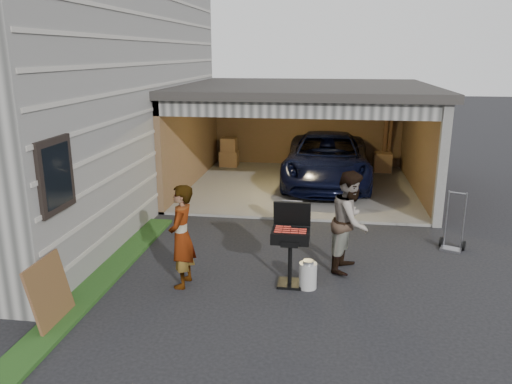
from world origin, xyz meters
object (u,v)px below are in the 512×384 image
bbq_grill (291,238)px  plywood_panel (50,292)px  man (350,221)px  hand_truck (452,238)px  propane_tank (308,276)px  minivan (327,161)px  woman (182,236)px

bbq_grill → plywood_panel: size_ratio=1.40×
man → hand_truck: (2.05, 1.23, -0.67)m
plywood_panel → man: bearing=30.6°
bbq_grill → plywood_panel: bbq_grill is taller
propane_tank → plywood_panel: plywood_panel is taller
plywood_panel → hand_truck: (6.27, 3.73, -0.26)m
plywood_panel → propane_tank: bearing=24.8°
bbq_grill → plywood_panel: 3.69m
minivan → plywood_panel: 9.22m
minivan → woman: woman is taller
minivan → propane_tank: size_ratio=11.79×
bbq_grill → hand_truck: bearing=33.3°
propane_tank → hand_truck: 3.44m
woman → bbq_grill: (1.74, 0.28, -0.04)m
man → bbq_grill: size_ratio=1.31×
woman → plywood_panel: bearing=-45.0°
minivan → propane_tank: 6.78m
man → propane_tank: size_ratio=4.12×
plywood_panel → woman: bearing=44.1°
woman → hand_truck: 5.33m
woman → bbq_grill: woman is taller
minivan → man: size_ratio=2.86×
propane_tank → plywood_panel: 3.91m
minivan → propane_tank: (-0.24, -6.76, -0.50)m
woman → hand_truck: size_ratio=1.48×
woman → bbq_grill: 1.77m
minivan → hand_truck: (2.49, -4.67, -0.49)m
woman → man: (2.73, 1.05, 0.04)m
woman → plywood_panel: size_ratio=1.76×
minivan → man: man is taller
hand_truck → minivan: bearing=140.2°
minivan → plywood_panel: bearing=-113.9°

